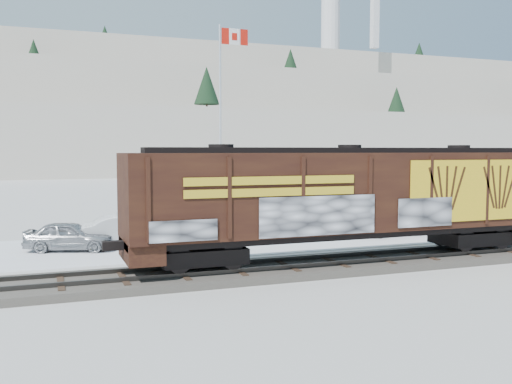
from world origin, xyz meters
name	(u,v)px	position (x,y,z in m)	size (l,w,h in m)	color
ground	(285,272)	(0.00, 0.00, 0.00)	(500.00, 500.00, 0.00)	white
rail_track	(285,268)	(0.00, 0.00, 0.15)	(50.00, 3.40, 0.43)	#59544C
parking_strip	(225,242)	(0.00, 7.50, 0.01)	(40.00, 8.00, 0.03)	white
hillside	(76,113)	(-0.05, 139.79, 14.37)	(360.00, 110.00, 93.00)	white
hopper_railcar	(349,196)	(2.72, -0.01, 2.81)	(17.36, 3.06, 4.26)	black
flagpole	(222,149)	(2.18, 15.13, 4.65)	(2.30, 0.90, 12.41)	silver
car_silver	(70,236)	(-7.40, 7.49, 0.70)	(1.59, 3.95, 1.35)	#A3A5AA
car_white	(132,230)	(-4.58, 7.63, 0.80)	(1.63, 4.67, 1.54)	silver
car_dark	(391,224)	(8.97, 6.40, 0.64)	(1.72, 4.24, 1.23)	black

